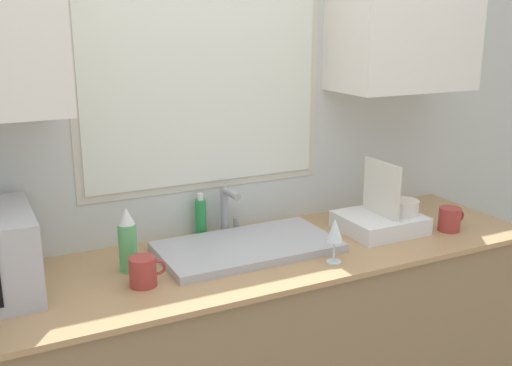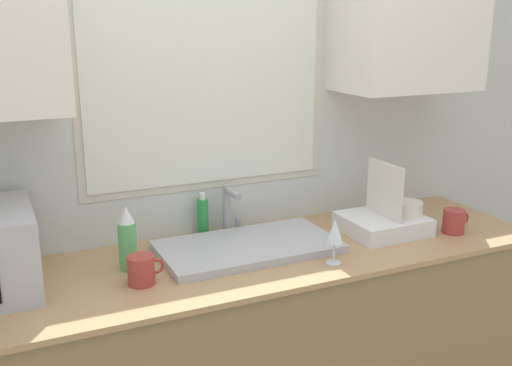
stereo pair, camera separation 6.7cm
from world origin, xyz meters
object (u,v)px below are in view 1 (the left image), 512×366
(faucet, at_px, (227,207))
(soap_bottle, at_px, (201,217))
(dish_rack, at_px, (383,218))
(mug_near_sink, at_px, (143,272))
(wine_glass, at_px, (335,232))
(spray_bottle, at_px, (128,241))

(faucet, distance_m, soap_bottle, 0.11)
(dish_rack, relative_size, soap_bottle, 1.77)
(mug_near_sink, relative_size, wine_glass, 0.75)
(spray_bottle, relative_size, mug_near_sink, 1.86)
(dish_rack, bearing_deg, mug_near_sink, -176.03)
(faucet, xyz_separation_m, wine_glass, (0.22, -0.43, -0.00))
(dish_rack, distance_m, soap_bottle, 0.74)
(faucet, height_order, mug_near_sink, faucet)
(faucet, bearing_deg, mug_near_sink, -144.36)
(soap_bottle, bearing_deg, mug_near_sink, -134.14)
(faucet, relative_size, mug_near_sink, 1.63)
(faucet, height_order, soap_bottle, faucet)
(mug_near_sink, bearing_deg, soap_bottle, 45.86)
(spray_bottle, height_order, wine_glass, spray_bottle)
(dish_rack, height_order, wine_glass, dish_rack)
(mug_near_sink, bearing_deg, faucet, 35.64)
(spray_bottle, bearing_deg, mug_near_sink, -85.31)
(soap_bottle, relative_size, wine_glass, 1.08)
(faucet, relative_size, spray_bottle, 0.88)
(faucet, xyz_separation_m, soap_bottle, (-0.10, 0.03, -0.04))
(soap_bottle, distance_m, wine_glass, 0.57)
(spray_bottle, bearing_deg, faucet, 21.35)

